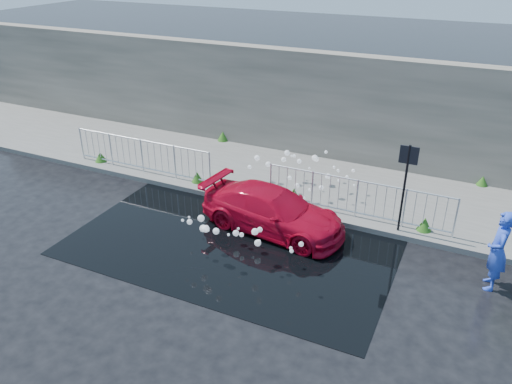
# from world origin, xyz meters

# --- Properties ---
(ground) EXTENTS (90.00, 90.00, 0.00)m
(ground) POSITION_xyz_m (0.00, 0.00, 0.00)
(ground) COLOR black
(ground) RESTS_ON ground
(pavement) EXTENTS (30.00, 4.00, 0.15)m
(pavement) POSITION_xyz_m (0.00, 5.00, 0.07)
(pavement) COLOR #5D5C58
(pavement) RESTS_ON ground
(curb) EXTENTS (30.00, 0.25, 0.16)m
(curb) POSITION_xyz_m (0.00, 3.00, 0.08)
(curb) COLOR #5D5C58
(curb) RESTS_ON ground
(retaining_wall) EXTENTS (30.00, 0.60, 3.50)m
(retaining_wall) POSITION_xyz_m (0.00, 7.20, 1.90)
(retaining_wall) COLOR #59554B
(retaining_wall) RESTS_ON pavement
(puddle) EXTENTS (8.00, 5.00, 0.01)m
(puddle) POSITION_xyz_m (0.50, 1.00, 0.01)
(puddle) COLOR black
(puddle) RESTS_ON ground
(sign_post) EXTENTS (0.45, 0.06, 2.50)m
(sign_post) POSITION_xyz_m (4.20, 3.10, 1.72)
(sign_post) COLOR black
(sign_post) RESTS_ON ground
(railing_left) EXTENTS (5.05, 0.05, 1.10)m
(railing_left) POSITION_xyz_m (-4.00, 3.35, 0.74)
(railing_left) COLOR silver
(railing_left) RESTS_ON pavement
(railing_right) EXTENTS (5.05, 0.05, 1.10)m
(railing_right) POSITION_xyz_m (3.00, 3.35, 0.74)
(railing_right) COLOR silver
(railing_right) RESTS_ON pavement
(weeds) EXTENTS (12.17, 3.93, 0.45)m
(weeds) POSITION_xyz_m (-0.03, 4.43, 0.33)
(weeds) COLOR #215717
(weeds) RESTS_ON pavement
(water_spray) EXTENTS (3.43, 5.50, 1.01)m
(water_spray) POSITION_xyz_m (0.87, 2.71, 0.69)
(water_spray) COLOR white
(water_spray) RESTS_ON ground
(red_car) EXTENTS (4.05, 2.04, 1.13)m
(red_car) POSITION_xyz_m (1.16, 2.00, 0.56)
(red_car) COLOR #B60722
(red_car) RESTS_ON ground
(person) EXTENTS (0.51, 0.72, 1.86)m
(person) POSITION_xyz_m (6.45, 1.80, 0.93)
(person) COLOR blue
(person) RESTS_ON ground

